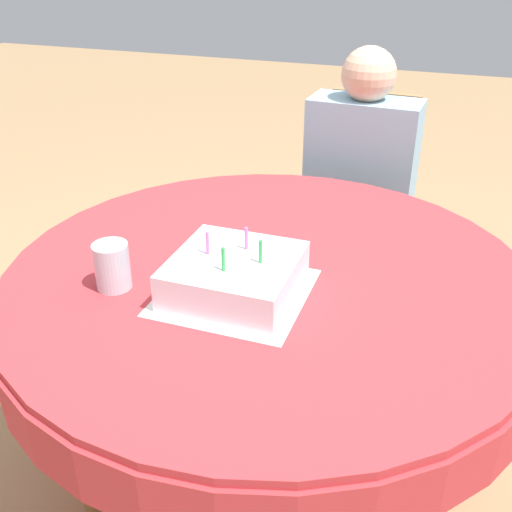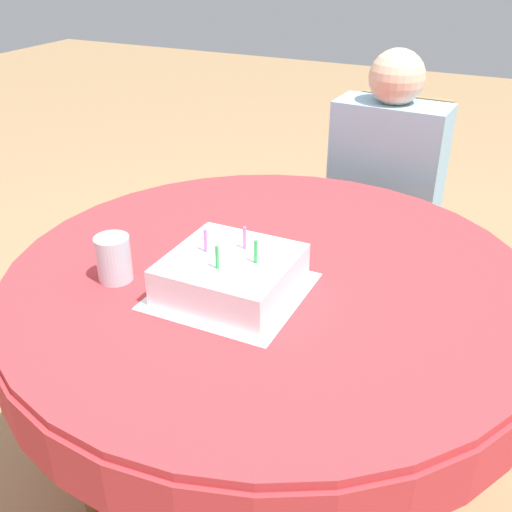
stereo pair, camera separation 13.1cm
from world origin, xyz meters
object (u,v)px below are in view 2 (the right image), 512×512
Objects in this scene: drinking_glass at (114,259)px; chair at (387,211)px; person at (384,177)px; birthday_cake at (231,274)px.

chair is at bearing 71.63° from drinking_glass.
birthday_cake is at bearing -92.97° from person.
chair is 1.22m from drinking_glass.
person is (-0.00, -0.09, 0.17)m from chair.
person is at bearing 70.41° from drinking_glass.
birthday_cake is 0.28m from drinking_glass.
chair reaches higher than birthday_cake.
drinking_glass is (-0.37, -1.04, 0.10)m from person.
chair is 1.10m from birthday_cake.
person is 1.11m from drinking_glass.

